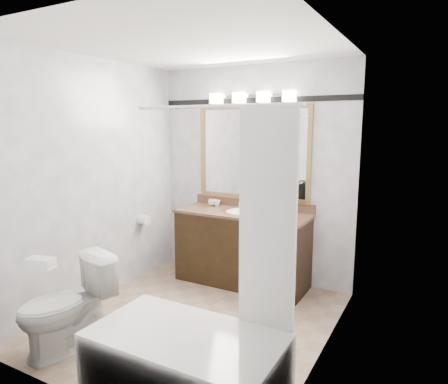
{
  "coord_description": "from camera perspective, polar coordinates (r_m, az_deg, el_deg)",
  "views": [
    {
      "loc": [
        1.94,
        -2.96,
        1.83
      ],
      "look_at": [
        0.13,
        0.35,
        1.19
      ],
      "focal_mm": 32.0,
      "sensor_mm": 36.0,
      "label": 1
    }
  ],
  "objects": [
    {
      "name": "room",
      "position": [
        3.59,
        -4.47,
        0.31
      ],
      "size": [
        2.42,
        2.62,
        2.52
      ],
      "color": "gray",
      "rests_on": "ground"
    },
    {
      "name": "vanity",
      "position": [
        4.64,
        2.6,
        -7.78
      ],
      "size": [
        1.53,
        0.58,
        0.97
      ],
      "color": "black",
      "rests_on": "ground"
    },
    {
      "name": "mirror",
      "position": [
        4.68,
        4.14,
        5.57
      ],
      "size": [
        1.4,
        0.04,
        1.1
      ],
      "color": "#9B7D46",
      "rests_on": "room"
    },
    {
      "name": "vanity_light_bar",
      "position": [
        4.63,
        3.94,
        13.38
      ],
      "size": [
        1.02,
        0.14,
        0.12
      ],
      "color": "silver",
      "rests_on": "room"
    },
    {
      "name": "accent_stripe",
      "position": [
        4.68,
        4.29,
        12.92
      ],
      "size": [
        2.4,
        0.01,
        0.06
      ],
      "primitive_type": "cube",
      "color": "black",
      "rests_on": "room"
    },
    {
      "name": "bathtub",
      "position": [
        2.93,
        -4.78,
        -22.34
      ],
      "size": [
        1.3,
        0.75,
        1.96
      ],
      "color": "white",
      "rests_on": "ground"
    },
    {
      "name": "tp_roll",
      "position": [
        4.89,
        -11.37,
        -3.92
      ],
      "size": [
        0.11,
        0.12,
        0.12
      ],
      "primitive_type": "cylinder",
      "rotation": [
        0.0,
        1.57,
        0.0
      ],
      "color": "white",
      "rests_on": "room"
    },
    {
      "name": "toilet",
      "position": [
        3.59,
        -21.6,
        -14.87
      ],
      "size": [
        0.63,
        0.84,
        0.76
      ],
      "primitive_type": "imported",
      "rotation": [
        0.0,
        0.0,
        -0.3
      ],
      "color": "white",
      "rests_on": "ground"
    },
    {
      "name": "tissue_box",
      "position": [
        3.32,
        -24.73,
        -9.23
      ],
      "size": [
        0.22,
        0.16,
        0.08
      ],
      "primitive_type": "cube",
      "rotation": [
        0.0,
        0.0,
        0.27
      ],
      "color": "white",
      "rests_on": "toilet"
    },
    {
      "name": "coffee_maker",
      "position": [
        4.24,
        8.51,
        -1.47
      ],
      "size": [
        0.17,
        0.22,
        0.33
      ],
      "rotation": [
        0.0,
        0.0,
        0.14
      ],
      "color": "black",
      "rests_on": "vanity"
    },
    {
      "name": "cup_left",
      "position": [
        4.87,
        -1.69,
        -1.51
      ],
      "size": [
        0.12,
        0.12,
        0.08
      ],
      "primitive_type": "imported",
      "rotation": [
        0.0,
        0.0,
        0.33
      ],
      "color": "white",
      "rests_on": "vanity"
    },
    {
      "name": "cup_right",
      "position": [
        4.83,
        -1.01,
        -1.61
      ],
      "size": [
        0.09,
        0.09,
        0.08
      ],
      "primitive_type": "imported",
      "rotation": [
        0.0,
        0.0,
        0.05
      ],
      "color": "white",
      "rests_on": "vanity"
    },
    {
      "name": "soap_bottle_a",
      "position": [
        4.73,
        2.51,
        -1.66
      ],
      "size": [
        0.05,
        0.05,
        0.11
      ],
      "primitive_type": "imported",
      "rotation": [
        0.0,
        0.0,
        -0.04
      ],
      "color": "white",
      "rests_on": "vanity"
    },
    {
      "name": "soap_bar",
      "position": [
        4.65,
        2.78,
        -2.39
      ],
      "size": [
        0.08,
        0.06,
        0.02
      ],
      "primitive_type": "cube",
      "rotation": [
        0.0,
        0.0,
        0.25
      ],
      "color": "#ECEBC2",
      "rests_on": "vanity"
    }
  ]
}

